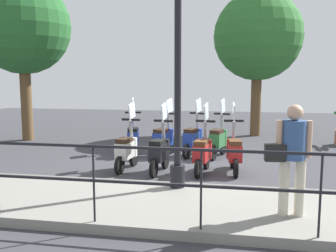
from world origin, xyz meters
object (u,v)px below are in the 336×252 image
(scooter_near_1, at_px, (203,152))
(lamp_post_near, at_px, (178,85))
(tree_large, at_px, (23,27))
(scooter_far_1, at_px, (193,138))
(scooter_near_2, at_px, (160,151))
(pedestrian_with_bag, at_px, (292,152))
(scooter_far_2, at_px, (164,138))
(tree_distant, at_px, (258,37))
(scooter_near_3, at_px, (127,149))
(scooter_far_3, at_px, (133,137))
(scooter_near_0, at_px, (234,151))
(scooter_far_0, at_px, (218,139))

(scooter_near_1, bearing_deg, lamp_post_near, 176.97)
(tree_large, height_order, scooter_far_1, tree_large)
(lamp_post_near, height_order, scooter_near_2, lamp_post_near)
(lamp_post_near, relative_size, pedestrian_with_bag, 2.61)
(scooter_near_1, height_order, scooter_far_2, same)
(tree_distant, relative_size, scooter_near_3, 3.29)
(scooter_far_2, bearing_deg, tree_large, 88.70)
(scooter_far_3, bearing_deg, scooter_near_2, -161.65)
(pedestrian_with_bag, relative_size, tree_distant, 0.31)
(scooter_near_0, xyz_separation_m, scooter_far_3, (1.49, 2.72, 0.00))
(lamp_post_near, bearing_deg, scooter_far_0, -9.92)
(scooter_near_0, relative_size, scooter_far_1, 1.00)
(scooter_near_0, bearing_deg, pedestrian_with_bag, -169.99)
(lamp_post_near, bearing_deg, scooter_far_3, 27.96)
(lamp_post_near, bearing_deg, scooter_near_0, -29.31)
(lamp_post_near, height_order, scooter_near_0, lamp_post_near)
(scooter_near_0, height_order, scooter_far_0, same)
(scooter_far_2, bearing_deg, scooter_far_0, -67.74)
(scooter_near_2, xyz_separation_m, scooter_near_3, (0.10, 0.78, 0.00))
(pedestrian_with_bag, xyz_separation_m, scooter_near_3, (2.67, 3.20, -0.60))
(lamp_post_near, relative_size, scooter_far_3, 2.70)
(pedestrian_with_bag, distance_m, scooter_far_1, 4.86)
(lamp_post_near, bearing_deg, tree_distant, -13.30)
(scooter_far_1, relative_size, scooter_far_3, 1.00)
(scooter_near_1, distance_m, scooter_far_0, 1.73)
(scooter_far_3, bearing_deg, tree_large, 54.69)
(scooter_near_3, xyz_separation_m, scooter_far_2, (1.61, -0.54, 0.00))
(scooter_near_1, bearing_deg, pedestrian_with_bag, -143.27)
(tree_large, relative_size, scooter_near_3, 3.42)
(scooter_near_1, distance_m, scooter_far_3, 2.63)
(tree_distant, height_order, scooter_near_3, tree_distant)
(pedestrian_with_bag, relative_size, scooter_near_0, 1.03)
(tree_large, xyz_separation_m, scooter_near_0, (-3.14, -6.84, -3.22))
(pedestrian_with_bag, height_order, scooter_far_2, pedestrian_with_bag)
(scooter_near_3, height_order, scooter_far_1, same)
(scooter_far_0, distance_m, scooter_far_1, 0.67)
(lamp_post_near, distance_m, scooter_near_2, 2.20)
(tree_distant, bearing_deg, scooter_far_1, 155.15)
(tree_distant, relative_size, scooter_far_2, 3.29)
(scooter_near_0, bearing_deg, scooter_far_0, 9.66)
(pedestrian_with_bag, height_order, scooter_near_2, pedestrian_with_bag)
(pedestrian_with_bag, bearing_deg, lamp_post_near, 54.41)
(scooter_near_2, height_order, scooter_near_3, same)
(scooter_far_0, relative_size, scooter_far_3, 1.00)
(lamp_post_near, distance_m, scooter_near_3, 2.60)
(lamp_post_near, relative_size, scooter_far_1, 2.70)
(pedestrian_with_bag, relative_size, scooter_near_2, 1.03)
(scooter_far_3, bearing_deg, scooter_near_0, -132.09)
(tree_distant, height_order, scooter_near_2, tree_distant)
(tree_distant, xyz_separation_m, scooter_far_0, (-3.95, 1.14, -3.01))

